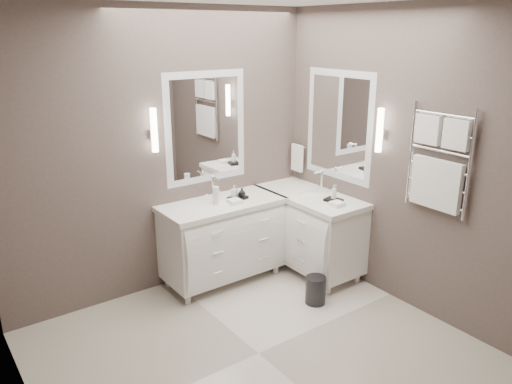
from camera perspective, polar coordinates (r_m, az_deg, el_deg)
floor at (r=4.20m, az=0.28°, el=-18.01°), size 3.20×3.00×0.01m
wall_back at (r=4.82m, az=-10.38°, el=4.35°), size 3.20×0.01×2.70m
wall_front at (r=2.61m, az=20.53°, el=-8.50°), size 3.20×0.01×2.70m
wall_left at (r=2.98m, az=-25.53°, el=-5.81°), size 0.01×3.00×2.70m
wall_right at (r=4.67m, az=16.40°, el=3.46°), size 0.01×3.00×2.70m
vanity_back at (r=5.07m, az=-3.84°, el=-5.03°), size 1.24×0.59×0.97m
vanity_right at (r=5.32m, az=6.07°, el=-3.95°), size 0.59×1.24×0.97m
mirror_back at (r=4.97m, az=-5.73°, el=7.32°), size 0.90×0.02×1.10m
mirror_right at (r=5.13m, az=9.42°, el=7.49°), size 0.02×0.90×1.10m
sconce_back at (r=4.65m, az=-11.56°, el=6.83°), size 0.06×0.06×0.40m
sconce_right at (r=4.69m, az=13.94°, el=6.77°), size 0.06×0.06×0.40m
towel_bar_corner at (r=5.58m, az=4.74°, el=3.97°), size 0.03×0.22×0.30m
towel_ladder at (r=4.39m, az=20.10°, el=2.77°), size 0.06×0.58×0.90m
waste_bin at (r=4.82m, az=6.83°, el=-11.06°), size 0.23×0.23×0.27m
amenity_tray_back at (r=5.00m, az=-2.09°, el=-0.66°), size 0.20×0.17×0.03m
amenity_tray_right at (r=5.00m, az=8.85°, el=-0.92°), size 0.16×0.19×0.02m
water_bottle at (r=4.84m, az=-4.62°, el=-0.41°), size 0.08×0.08×0.18m
soap_bottle_a at (r=4.98m, az=-2.52°, el=0.11°), size 0.07×0.07×0.12m
soap_bottle_b at (r=4.98m, az=-1.62°, el=-0.04°), size 0.08×0.08×0.09m
soap_bottle_c at (r=4.97m, az=8.90°, el=0.01°), size 0.07×0.07×0.14m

